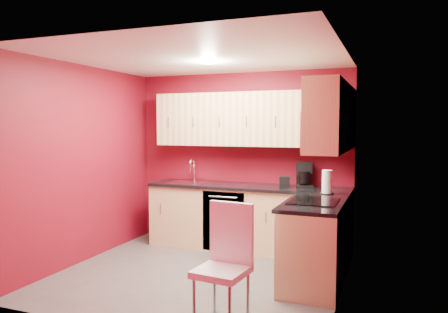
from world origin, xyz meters
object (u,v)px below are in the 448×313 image
Objects in this scene: napkin_holder at (284,182)px; dining_chair at (221,265)px; microwave at (325,133)px; sink at (189,180)px; coffee_maker at (305,175)px; paper_towel at (327,182)px.

napkin_holder is 2.27m from dining_chair.
microwave is 2.43m from sink.
sink is 1.54× the size of coffee_maker.
paper_towel is (0.36, -0.47, -0.02)m from coffee_maker.
sink is (-2.09, 1.00, -0.72)m from microwave.
microwave is at bearing -88.26° from coffee_maker.
napkin_holder is at bearing 95.78° from dining_chair.
coffee_maker is (-0.42, 1.09, -0.58)m from microwave.
coffee_maker is at bearing 2.97° from sink.
sink is 1.68m from coffee_maker.
paper_towel is at bearing 77.62° from dining_chair.
microwave is 2.63× the size of paper_towel.
napkin_holder is at bearing -1.11° from sink.
microwave is at bearing -25.60° from sink.
paper_towel is (0.61, -0.36, 0.07)m from napkin_holder.
coffee_maker is 1.17× the size of paper_towel.
paper_towel is (2.04, -0.39, 0.11)m from sink.
microwave reaches higher than napkin_holder.
microwave reaches higher than paper_towel.
coffee_maker is 0.32× the size of dining_chair.
sink is at bearing 128.23° from dining_chair.
napkin_holder reaches higher than dining_chair.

